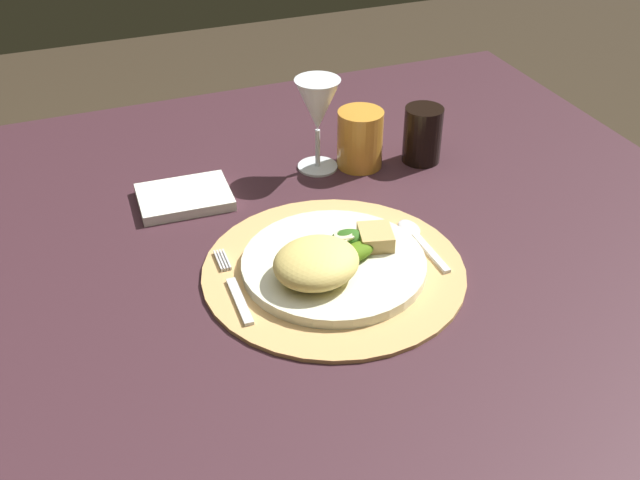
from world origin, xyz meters
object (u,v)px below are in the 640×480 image
object	(u,v)px
wine_glass	(318,108)
spoon	(416,236)
dinner_plate	(334,264)
napkin	(184,197)
dining_table	(327,299)
dark_tumbler	(423,135)
fork	(235,289)
amber_tumbler	(360,139)

from	to	relation	value
wine_glass	spoon	bearing A→B (deg)	-77.95
dinner_plate	napkin	bearing A→B (deg)	120.09
dining_table	wine_glass	world-z (taller)	wine_glass
dining_table	dark_tumbler	bearing A→B (deg)	31.90
dining_table	fork	bearing A→B (deg)	-150.63
fork	amber_tumbler	distance (m)	0.38
dark_tumbler	wine_glass	bearing A→B (deg)	167.34
dining_table	dinner_plate	bearing A→B (deg)	-107.42
spoon	wine_glass	size ratio (longest dim) A/B	0.88
wine_glass	dark_tumbler	world-z (taller)	wine_glass
fork	spoon	size ratio (longest dim) A/B	1.20
dining_table	dark_tumbler	distance (m)	0.31
fork	dark_tumbler	bearing A→B (deg)	30.83
fork	wine_glass	world-z (taller)	wine_glass
fork	amber_tumbler	bearing A→B (deg)	41.52
amber_tumbler	fork	bearing A→B (deg)	-138.48
wine_glass	amber_tumbler	distance (m)	0.09
amber_tumbler	wine_glass	bearing A→B (deg)	166.09
dining_table	fork	xyz separation A→B (m)	(-0.17, -0.09, 0.14)
spoon	napkin	world-z (taller)	napkin
dining_table	dinner_plate	distance (m)	0.17
napkin	dinner_plate	bearing A→B (deg)	-59.91
wine_glass	amber_tumbler	xyz separation A→B (m)	(0.07, -0.02, -0.06)
spoon	wine_glass	distance (m)	0.27
amber_tumbler	dinner_plate	bearing A→B (deg)	-120.40
dining_table	dark_tumbler	xyz separation A→B (m)	(0.22, 0.14, 0.18)
dinner_plate	wine_glass	bearing A→B (deg)	73.05
dining_table	spoon	bearing A→B (deg)	-33.58
fork	wine_glass	xyz separation A→B (m)	(0.22, 0.27, 0.10)
dining_table	spoon	size ratio (longest dim) A/B	8.86
dining_table	wine_glass	bearing A→B (deg)	73.30
dining_table	spoon	world-z (taller)	spoon
napkin	amber_tumbler	world-z (taller)	amber_tumbler
amber_tumbler	dark_tumbler	xyz separation A→B (m)	(0.10, -0.02, -0.00)
amber_tumbler	dark_tumbler	size ratio (longest dim) A/B	1.02
dinner_plate	napkin	size ratio (longest dim) A/B	1.78
dinner_plate	amber_tumbler	xyz separation A→B (m)	(0.15, 0.26, 0.03)
dining_table	amber_tumbler	size ratio (longest dim) A/B	12.44
spoon	dark_tumbler	xyz separation A→B (m)	(0.12, 0.21, 0.04)
dark_tumbler	dinner_plate	bearing A→B (deg)	-137.09
napkin	amber_tumbler	bearing A→B (deg)	1.53
napkin	fork	bearing A→B (deg)	-88.08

